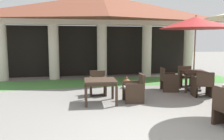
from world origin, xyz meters
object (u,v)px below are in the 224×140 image
at_px(patio_chair_near_foreground_east, 134,89).
at_px(terracotta_urn, 127,83).
at_px(patio_table_near_foreground, 100,83).
at_px(patio_umbrella_mid_left, 196,23).
at_px(patio_chair_mid_left_south, 202,85).
at_px(patio_table_mid_left, 194,74).
at_px(patio_chair_mid_left_west, 168,80).
at_px(patio_chair_near_foreground_north, 98,84).
at_px(patio_chair_mid_left_north, 186,76).

height_order(patio_chair_near_foreground_east, terracotta_urn, patio_chair_near_foreground_east).
bearing_deg(patio_table_near_foreground, patio_umbrella_mid_left, 16.01).
height_order(patio_chair_near_foreground_east, patio_chair_mid_left_south, patio_chair_near_foreground_east).
relative_size(patio_table_mid_left, patio_chair_mid_left_west, 1.15).
xyz_separation_m(patio_table_near_foreground, patio_table_mid_left, (3.68, 1.06, 0.02)).
bearing_deg(patio_umbrella_mid_left, patio_chair_mid_left_west, 168.56).
height_order(patio_chair_near_foreground_north, patio_chair_mid_left_west, patio_chair_mid_left_west).
relative_size(patio_chair_near_foreground_east, terracotta_urn, 1.95).
relative_size(patio_chair_near_foreground_north, patio_table_mid_left, 0.84).
distance_m(patio_chair_near_foreground_north, patio_chair_mid_left_west, 2.70).
bearing_deg(patio_table_near_foreground, patio_table_mid_left, 16.01).
bearing_deg(patio_chair_near_foreground_north, patio_chair_mid_left_north, -162.82).
bearing_deg(patio_table_near_foreground, patio_chair_near_foreground_north, 86.43).
xyz_separation_m(patio_chair_near_foreground_east, patio_umbrella_mid_left, (2.62, 1.12, 2.13)).
bearing_deg(patio_chair_mid_left_north, terracotta_urn, 8.84).
distance_m(patio_chair_mid_left_south, patio_chair_mid_left_north, 1.87).
bearing_deg(patio_chair_mid_left_north, patio_table_mid_left, 90.00).
bearing_deg(terracotta_urn, patio_chair_near_foreground_east, -98.25).
distance_m(patio_chair_near_foreground_east, patio_table_mid_left, 2.87).
bearing_deg(patio_chair_near_foreground_east, patio_table_near_foreground, 90.00).
relative_size(patio_table_near_foreground, patio_chair_near_foreground_east, 1.16).
distance_m(patio_table_near_foreground, terracotta_urn, 2.53).
relative_size(patio_umbrella_mid_left, patio_chair_mid_left_south, 3.29).
distance_m(patio_chair_mid_left_south, patio_chair_mid_left_west, 1.32).
bearing_deg(patio_table_near_foreground, patio_chair_mid_left_south, 2.29).
height_order(patio_table_mid_left, patio_chair_mid_left_north, patio_chair_mid_left_north).
bearing_deg(patio_table_mid_left, patio_umbrella_mid_left, -123.69).
height_order(patio_table_near_foreground, patio_chair_mid_left_north, patio_chair_mid_left_north).
distance_m(patio_chair_near_foreground_north, patio_umbrella_mid_left, 4.19).
height_order(patio_table_near_foreground, patio_table_mid_left, patio_table_mid_left).
xyz_separation_m(patio_chair_near_foreground_east, patio_chair_mid_left_south, (2.44, 0.21, 0.02)).
bearing_deg(patio_chair_mid_left_south, patio_table_mid_left, 90.00).
xyz_separation_m(patio_table_mid_left, patio_umbrella_mid_left, (-0.00, -0.00, 1.87)).
bearing_deg(patio_chair_mid_left_south, patio_chair_mid_left_west, 135.10).
height_order(patio_chair_near_foreground_east, patio_chair_mid_left_west, same).
relative_size(patio_chair_mid_left_south, patio_chair_mid_left_north, 1.05).
distance_m(patio_chair_near_foreground_north, patio_chair_mid_left_south, 3.55).
distance_m(patio_chair_near_foreground_east, patio_umbrella_mid_left, 3.56).
xyz_separation_m(patio_table_near_foreground, patio_umbrella_mid_left, (3.68, 1.06, 1.89)).
height_order(patio_table_mid_left, patio_umbrella_mid_left, patio_umbrella_mid_left).
height_order(patio_table_near_foreground, patio_chair_near_foreground_east, patio_chair_near_foreground_east).
height_order(patio_chair_mid_left_south, patio_chair_mid_left_west, patio_chair_mid_left_west).
relative_size(patio_chair_near_foreground_east, patio_chair_near_foreground_north, 1.04).
height_order(patio_table_near_foreground, patio_chair_near_foreground_north, patio_chair_near_foreground_north).
height_order(patio_chair_mid_left_south, patio_chair_mid_left_north, patio_chair_mid_left_south).
relative_size(patio_table_near_foreground, patio_chair_mid_left_north, 1.23).
bearing_deg(patio_chair_near_foreground_east, patio_chair_mid_left_west, -48.96).
xyz_separation_m(patio_chair_near_foreground_east, patio_table_mid_left, (2.62, 1.12, 0.25)).
distance_m(patio_chair_near_foreground_east, patio_chair_mid_left_south, 2.45).
bearing_deg(patio_chair_mid_left_west, patio_chair_mid_left_north, 134.79).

